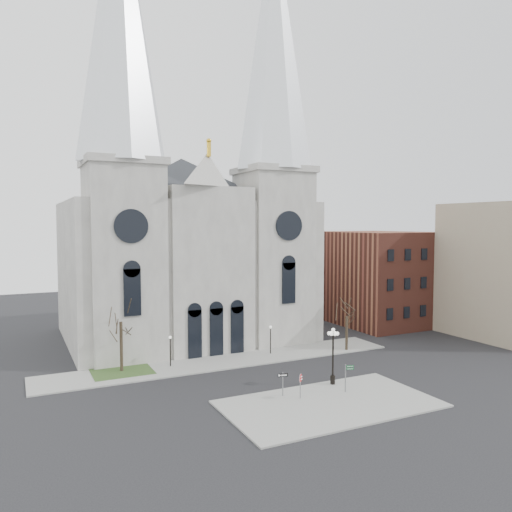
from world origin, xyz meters
name	(u,v)px	position (x,y,z in m)	size (l,w,h in m)	color
ground	(271,392)	(0.00, 0.00, 0.00)	(160.00, 160.00, 0.00)	black
sidewalk_near	(330,404)	(3.00, -5.00, 0.07)	(18.00, 10.00, 0.14)	gray
sidewalk_far	(225,361)	(0.00, 11.00, 0.07)	(40.00, 6.00, 0.14)	gray
grass_patch	(122,371)	(-11.00, 12.00, 0.09)	(6.00, 5.00, 0.18)	#334E21
cathedral	(189,199)	(0.00, 22.86, 18.48)	(33.00, 26.66, 54.00)	gray
bg_building_brick	(376,277)	(30.00, 22.00, 7.00)	(14.00, 18.00, 14.00)	brown
bg_building_tan	(501,270)	(38.00, 6.00, 9.00)	(10.00, 14.00, 18.00)	tan
tree_left	(121,319)	(-11.00, 12.00, 5.58)	(3.20, 3.20, 7.50)	black
tree_right	(347,314)	(15.00, 9.00, 4.47)	(3.20, 3.20, 6.00)	black
ped_lamp_left	(170,346)	(-6.00, 11.50, 2.33)	(0.32, 0.32, 3.26)	black
ped_lamp_right	(271,335)	(6.00, 11.50, 2.33)	(0.32, 0.32, 3.26)	black
stop_sign	(300,380)	(1.34, -2.93, 1.72)	(0.74, 0.31, 2.18)	slate
globe_lamp	(333,349)	(6.10, -0.95, 3.51)	(1.36, 1.36, 5.36)	black
one_way_sign	(283,380)	(0.31, -1.68, 1.56)	(0.90, 0.27, 2.09)	slate
street_name_sign	(346,376)	(5.91, -3.35, 1.61)	(0.77, 0.33, 2.52)	slate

